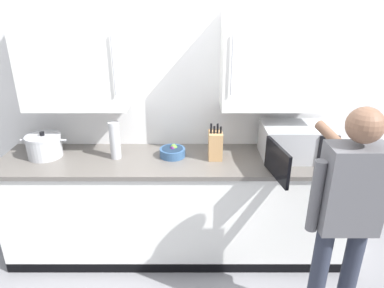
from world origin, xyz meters
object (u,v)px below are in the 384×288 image
at_px(thermos_flask, 114,140).
at_px(person_figure, 344,210).
at_px(fruit_bowl, 171,152).
at_px(stock_pot, 43,146).
at_px(microwave_oven, 291,142).
at_px(knife_block, 214,145).

height_order(thermos_flask, person_figure, person_figure).
bearing_deg(thermos_flask, person_figure, -28.07).
xyz_separation_m(thermos_flask, fruit_bowl, (0.46, 0.03, -0.11)).
distance_m(stock_pot, person_figure, 2.30).
distance_m(thermos_flask, fruit_bowl, 0.48).
distance_m(microwave_oven, knife_block, 0.63).
distance_m(microwave_oven, person_figure, 0.85).
bearing_deg(stock_pot, knife_block, -1.28).
bearing_deg(microwave_oven, thermos_flask, -179.41).
bearing_deg(knife_block, stock_pot, 178.72).
relative_size(knife_block, person_figure, 0.19).
bearing_deg(stock_pot, thermos_flask, -2.78).
bearing_deg(person_figure, knife_block, 131.72).
bearing_deg(fruit_bowl, knife_block, -5.31).
relative_size(stock_pot, person_figure, 0.23).
height_order(microwave_oven, person_figure, person_figure).
bearing_deg(stock_pot, person_figure, -21.74).
height_order(stock_pot, fruit_bowl, stock_pot).
bearing_deg(person_figure, stock_pot, 158.26).
distance_m(microwave_oven, stock_pot, 2.03).
relative_size(stock_pot, fruit_bowl, 1.77).
bearing_deg(stock_pot, fruit_bowl, 0.06).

